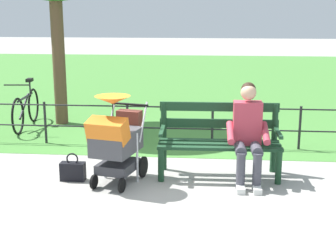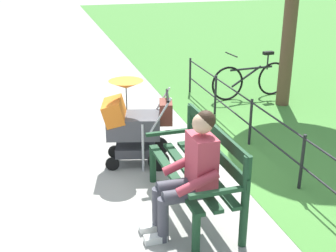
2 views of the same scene
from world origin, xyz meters
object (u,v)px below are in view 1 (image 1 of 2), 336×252
handbag (73,171)px  stroller (116,139)px  person_on_bench (248,131)px  park_bench (219,137)px  bicycle (26,109)px

handbag → stroller: bearing=174.4°
person_on_bench → handbag: (2.25, 0.17, -0.55)m
park_bench → stroller: (1.30, 0.45, 0.07)m
person_on_bench → stroller: bearing=7.9°
handbag → bicycle: bearing=-58.7°
person_on_bench → handbag: size_ratio=3.45×
park_bench → bicycle: (3.55, -2.33, -0.16)m
bicycle → handbag: bearing=121.3°
person_on_bench → stroller: 1.67m
stroller → handbag: bearing=-5.6°
handbag → park_bench: bearing=-168.2°
park_bench → stroller: bearing=19.3°
person_on_bench → handbag: 2.32m
stroller → person_on_bench: bearing=-172.1°
person_on_bench → handbag: bearing=4.4°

